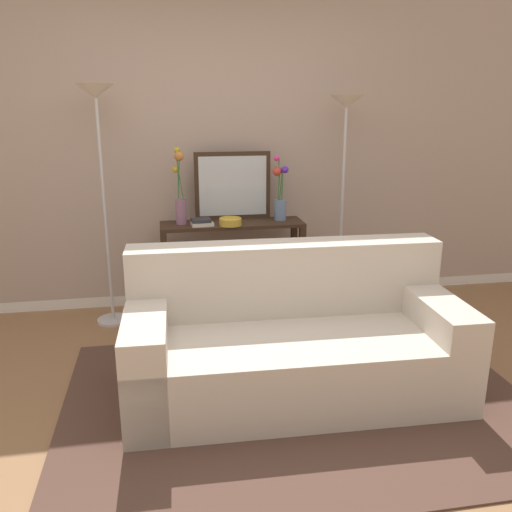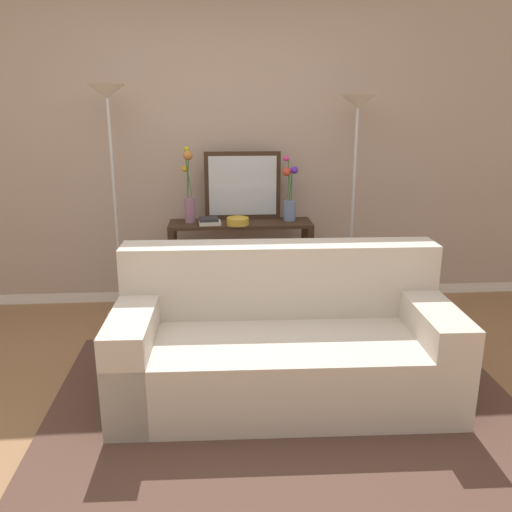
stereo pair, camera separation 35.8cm
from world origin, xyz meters
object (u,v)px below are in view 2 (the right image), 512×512
Objects in this scene: floor_lamp_left at (110,139)px; wall_mirror at (243,186)px; vase_tall_flowers at (189,194)px; vase_short_flowers at (290,197)px; fruit_bowl at (238,221)px; couch at (283,344)px; console_table at (241,251)px; book_stack at (209,221)px; floor_lamp_right at (356,145)px; book_row_under_console at (201,306)px.

floor_lamp_left is 1.11m from wall_mirror.
vase_tall_flowers is (-0.44, -0.12, -0.05)m from wall_mirror.
fruit_bowl is at bearing -162.37° from vase_short_flowers.
couch is 1.64m from vase_tall_flowers.
console_table is at bearing 74.91° from fruit_bowl.
vase_short_flowers reaches higher than console_table.
floor_lamp_left reaches higher than couch.
floor_lamp_left reaches higher than book_stack.
vase_tall_flowers is at bearing 163.46° from fruit_bowl.
fruit_bowl is 0.99× the size of book_stack.
floor_lamp_right is at bearing -2.16° from vase_tall_flowers.
console_table is 2.19× the size of vase_short_flowers.
book_stack reaches higher than book_row_under_console.
console_table is 0.55m from wall_mirror.
book_row_under_console is at bearing 2.82° from floor_lamp_left.
couch is 1.36m from console_table.
fruit_bowl is at bearing -3.80° from floor_lamp_left.
floor_lamp_right is at bearing 3.88° from fruit_bowl.
couch is at bearing -80.02° from fruit_bowl.
wall_mirror is 0.46m from vase_tall_flowers.
couch is 3.74× the size of vase_short_flowers.
book_stack is at bearing 171.39° from fruit_bowl.
couch is at bearing -70.68° from book_stack.
floor_lamp_right is 0.97m from wall_mirror.
vase_tall_flowers reaches higher than fruit_bowl.
vase_short_flowers is at bearing 81.01° from couch.
vase_tall_flowers is at bearing 4.93° from floor_lamp_left.
couch is 1.46m from book_row_under_console.
book_row_under_console is at bearing -14.66° from vase_tall_flowers.
wall_mirror is at bearing 14.84° from vase_tall_flowers.
book_stack is (-0.23, 0.03, -0.00)m from fruit_bowl.
fruit_bowl is (-0.03, -0.10, 0.28)m from console_table.
couch is 1.54m from vase_short_flowers.
book_stack is 0.76m from book_row_under_console.
book_stack is at bearing -26.81° from vase_tall_flowers.
wall_mirror is at bearing 96.41° from couch.
wall_mirror reaches higher than couch.
floor_lamp_right is at bearing -1.46° from book_row_under_console.
fruit_bowl is (-0.22, 1.24, 0.50)m from couch.
floor_lamp_right is (0.92, -0.03, 0.87)m from console_table.
console_table is at bearing -101.09° from wall_mirror.
book_row_under_console is at bearing 178.54° from floor_lamp_right.
book_row_under_console is at bearing -176.85° from vase_short_flowers.
vase_short_flowers is 2.96× the size of fruit_bowl.
console_table is at bearing 0.00° from book_row_under_console.
floor_lamp_left is 0.74m from vase_tall_flowers.
fruit_bowl is at bearing -16.54° from vase_tall_flowers.
vase_tall_flowers reaches higher than vase_short_flowers.
wall_mirror is 1.08m from book_row_under_console.
couch is 1.43m from book_stack.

